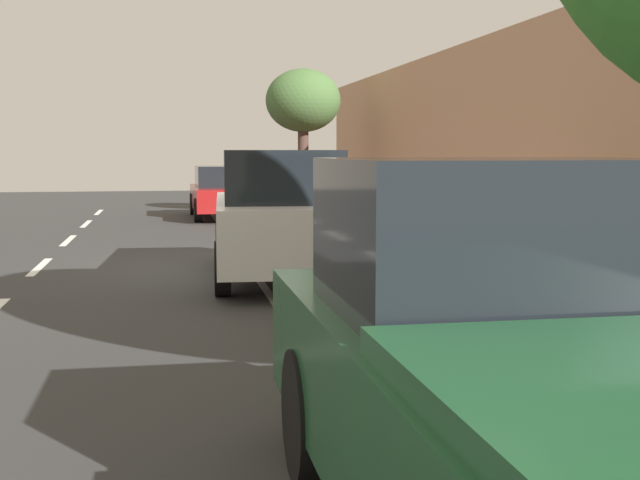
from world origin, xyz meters
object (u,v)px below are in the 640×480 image
object	(u,v)px
bicycle_at_curb	(388,296)
parked_sedan_red_mid	(223,192)
parked_suv_white_second	(279,213)
street_tree_mid_block	(303,102)
parked_pickup_green_nearest	(571,403)
cyclist_with_backpack	(421,247)
pedestrian_on_phone	(520,213)

from	to	relation	value
bicycle_at_curb	parked_sedan_red_mid	bearing A→B (deg)	92.73
parked_suv_white_second	street_tree_mid_block	size ratio (longest dim) A/B	1.13
parked_pickup_green_nearest	parked_suv_white_second	size ratio (longest dim) A/B	1.10
parked_suv_white_second	bicycle_at_curb	distance (m)	4.06
parked_sedan_red_mid	cyclist_with_backpack	world-z (taller)	cyclist_with_backpack
parked_suv_white_second	bicycle_at_curb	bearing A→B (deg)	-80.26
parked_suv_white_second	cyclist_with_backpack	distance (m)	4.50
parked_suv_white_second	bicycle_at_curb	size ratio (longest dim) A/B	2.75
parked_pickup_green_nearest	cyclist_with_backpack	size ratio (longest dim) A/B	3.24
parked_sedan_red_mid	street_tree_mid_block	bearing A→B (deg)	9.46
parked_sedan_red_mid	pedestrian_on_phone	bearing A→B (deg)	-76.05
parked_pickup_green_nearest	street_tree_mid_block	distance (m)	21.83
parked_suv_white_second	cyclist_with_backpack	xyz separation A→B (m)	(0.91, -4.41, -0.04)
cyclist_with_backpack	pedestrian_on_phone	bearing A→B (deg)	50.01
parked_suv_white_second	pedestrian_on_phone	world-z (taller)	parked_suv_white_second
bicycle_at_curb	parked_pickup_green_nearest	bearing A→B (deg)	-96.92
parked_sedan_red_mid	pedestrian_on_phone	size ratio (longest dim) A/B	2.59
parked_sedan_red_mid	street_tree_mid_block	xyz separation A→B (m)	(2.45, 0.41, 2.66)
parked_suv_white_second	parked_pickup_green_nearest	bearing A→B (deg)	-89.89
street_tree_mid_block	pedestrian_on_phone	world-z (taller)	street_tree_mid_block
cyclist_with_backpack	parked_sedan_red_mid	bearing A→B (deg)	93.46
cyclist_with_backpack	street_tree_mid_block	bearing A→B (deg)	84.93
parked_suv_white_second	parked_sedan_red_mid	bearing A→B (deg)	90.34
parked_pickup_green_nearest	street_tree_mid_block	bearing A→B (deg)	83.76
parked_pickup_green_nearest	parked_sedan_red_mid	bearing A→B (deg)	90.24
pedestrian_on_phone	cyclist_with_backpack	bearing A→B (deg)	-129.99
parked_suv_white_second	street_tree_mid_block	xyz separation A→B (m)	(2.38, 12.15, 2.38)
parked_suv_white_second	street_tree_mid_block	distance (m)	12.61
bicycle_at_curb	street_tree_mid_block	world-z (taller)	street_tree_mid_block
parked_suv_white_second	pedestrian_on_phone	xyz separation A→B (m)	(3.25, -1.62, 0.08)
cyclist_with_backpack	pedestrian_on_phone	distance (m)	3.65
parked_pickup_green_nearest	pedestrian_on_phone	world-z (taller)	parked_pickup_green_nearest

